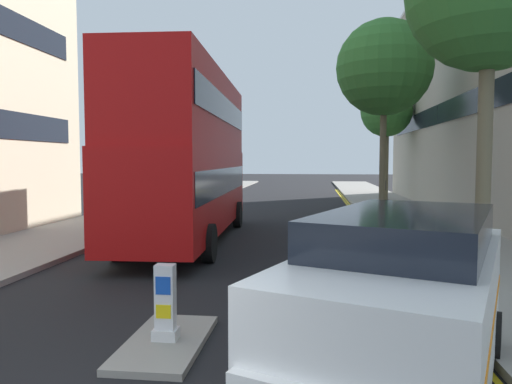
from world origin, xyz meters
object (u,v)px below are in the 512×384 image
taxi_minivan (401,304)px  pedestrian_far (383,190)px  double_decker_bus_away (189,151)px  keep_left_bollard (165,305)px

taxi_minivan → pedestrian_far: 22.72m
double_decker_bus_away → taxi_minivan: bearing=-63.1°
keep_left_bollard → pedestrian_far: 22.29m
pedestrian_far → keep_left_bollard: bearing=-106.0°
double_decker_bus_away → pedestrian_far: size_ratio=6.73×
keep_left_bollard → pedestrian_far: bearing=74.0°
keep_left_bollard → double_decker_bus_away: double_decker_bus_away is taller
taxi_minivan → pedestrian_far: bearing=82.5°
taxi_minivan → pedestrian_far: taxi_minivan is taller
double_decker_bus_away → pedestrian_far: 14.97m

